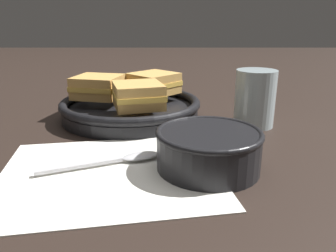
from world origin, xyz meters
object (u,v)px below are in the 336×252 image
at_px(spoon, 124,159).
at_px(skillet, 130,108).
at_px(sandwich_far_left, 137,95).
at_px(soup_bowl, 207,147).
at_px(sandwich_near_right, 97,87).
at_px(drinking_glass, 253,98).
at_px(sandwich_near_left, 152,83).

relative_size(spoon, skillet, 0.41).
bearing_deg(spoon, sandwich_far_left, 65.15).
xyz_separation_m(soup_bowl, sandwich_near_right, (-0.21, 0.27, 0.03)).
distance_m(sandwich_near_right, drinking_glass, 0.33).
relative_size(soup_bowl, sandwich_near_right, 1.31).
bearing_deg(sandwich_far_left, drinking_glass, 3.60).
bearing_deg(sandwich_near_left, drinking_glass, -27.99).
relative_size(spoon, drinking_glass, 1.55).
distance_m(spoon, sandwich_near_right, 0.27).
distance_m(sandwich_near_left, sandwich_far_left, 0.12).
bearing_deg(spoon, skillet, 71.28).
xyz_separation_m(soup_bowl, skillet, (-0.14, 0.26, -0.01)).
height_order(soup_bowl, sandwich_near_right, sandwich_near_right).
bearing_deg(drinking_glass, sandwich_far_left, -176.40).
xyz_separation_m(soup_bowl, sandwich_far_left, (-0.11, 0.19, 0.03)).
bearing_deg(skillet, sandwich_far_left, -72.03).
height_order(spoon, drinking_glass, drinking_glass).
xyz_separation_m(sandwich_far_left, drinking_glass, (0.23, 0.01, -0.01)).
bearing_deg(soup_bowl, sandwich_near_left, 106.13).
bearing_deg(sandwich_near_left, skillet, -132.65).
height_order(soup_bowl, sandwich_near_left, sandwich_near_left).
bearing_deg(drinking_glass, sandwich_near_right, 168.00).
xyz_separation_m(spoon, sandwich_near_right, (-0.09, 0.25, 0.06)).
relative_size(sandwich_near_left, sandwich_far_left, 1.14).
distance_m(soup_bowl, drinking_glass, 0.23).
relative_size(sandwich_far_left, drinking_glass, 1.05).
relative_size(soup_bowl, skillet, 0.35).
xyz_separation_m(sandwich_near_left, drinking_glass, (0.20, -0.11, -0.01)).
bearing_deg(spoon, sandwich_near_right, 86.44).
distance_m(sandwich_near_right, sandwich_far_left, 0.12).
bearing_deg(sandwich_near_right, sandwich_near_left, 18.50).
bearing_deg(skillet, drinking_glass, -12.61).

